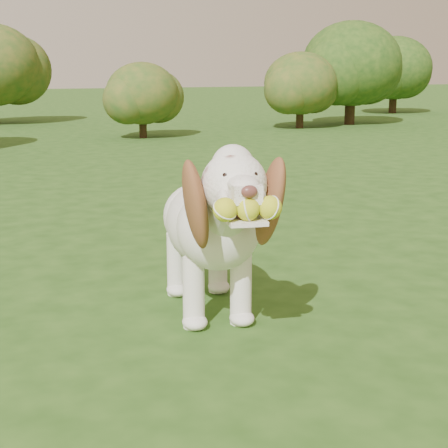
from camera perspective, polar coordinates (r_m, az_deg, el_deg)
name	(u,v)px	position (r m, az deg, el deg)	size (l,w,h in m)	color
ground	(363,339)	(2.88, 11.51, -9.39)	(80.00, 80.00, 0.00)	#214313
dog	(211,222)	(2.97, -1.09, 0.19)	(0.60, 1.23, 0.80)	white
shrub_h	(395,68)	(18.26, 14.00, 12.47)	(1.85, 1.85, 1.92)	#382314
shrub_f	(352,64)	(14.23, 10.56, 12.96)	(1.97, 1.97, 2.04)	#382314
shrub_c	(142,94)	(11.22, -6.82, 10.72)	(1.16, 1.16, 1.20)	#382314
shrub_d	(301,83)	(13.14, 6.38, 11.54)	(1.37, 1.37, 1.42)	#382314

